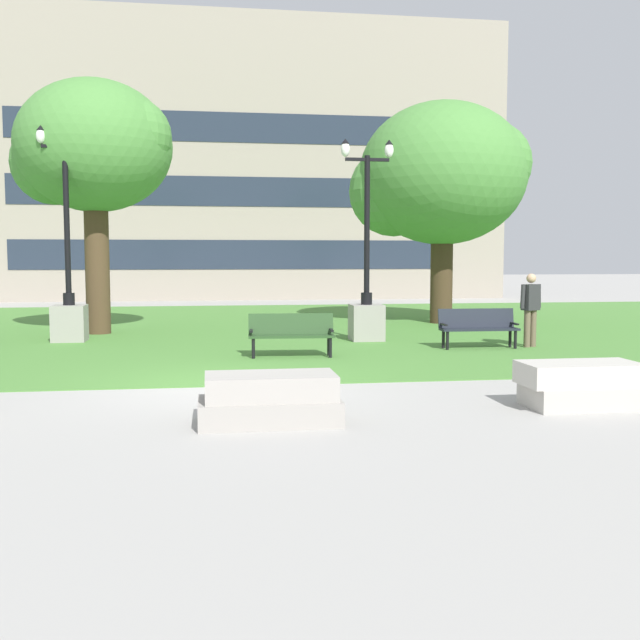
{
  "coord_description": "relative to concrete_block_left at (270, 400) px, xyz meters",
  "views": [
    {
      "loc": [
        -0.2,
        -12.2,
        2.14
      ],
      "look_at": [
        1.4,
        -1.4,
        1.2
      ],
      "focal_mm": 42.0,
      "sensor_mm": 36.0,
      "label": 1
    }
  ],
  "objects": [
    {
      "name": "concrete_block_right",
      "position": [
        4.5,
        0.39,
        0.0
      ],
      "size": [
        1.89,
        0.9,
        0.64
      ],
      "color": "#B2ADA3",
      "rests_on": "ground"
    },
    {
      "name": "lamp_post_right",
      "position": [
        -4.2,
        9.83,
        0.78
      ],
      "size": [
        1.32,
        0.8,
        5.28
      ],
      "color": "gray",
      "rests_on": "grass_lawn"
    },
    {
      "name": "tree_far_left",
      "position": [
        -3.8,
        11.66,
        4.68
      ],
      "size": [
        4.35,
        4.15,
        6.82
      ],
      "color": "#4C3823",
      "rests_on": "grass_lawn"
    },
    {
      "name": "lamp_post_left",
      "position": [
        3.15,
        8.94,
        0.73
      ],
      "size": [
        1.32,
        0.8,
        4.99
      ],
      "color": "gray",
      "rests_on": "grass_lawn"
    },
    {
      "name": "building_facade_distant",
      "position": [
        0.36,
        27.29,
        6.53
      ],
      "size": [
        27.36,
        1.03,
        13.7
      ],
      "color": "gray",
      "rests_on": "ground"
    },
    {
      "name": "grass_lawn",
      "position": [
        -0.55,
        12.79,
        -0.3
      ],
      "size": [
        40.0,
        20.0,
        0.02
      ],
      "primitive_type": "cube",
      "color": "#4C8438",
      "rests_on": "ground"
    },
    {
      "name": "park_bench_near_right",
      "position": [
        0.95,
        6.19,
        0.23
      ],
      "size": [
        1.83,
        0.64,
        0.9
      ],
      "color": "#284723",
      "rests_on": "grass_lawn"
    },
    {
      "name": "person_bystander_near_lawn",
      "position": [
        6.64,
        7.03,
        0.68
      ],
      "size": [
        0.63,
        0.38,
        1.71
      ],
      "color": "brown",
      "rests_on": "grass_lawn"
    },
    {
      "name": "park_bench_near_left",
      "position": [
        5.37,
        7.03,
        0.23
      ],
      "size": [
        1.81,
        0.57,
        0.9
      ],
      "color": "#1E232D",
      "rests_on": "grass_lawn"
    },
    {
      "name": "ground_plane",
      "position": [
        -0.55,
        2.79,
        -0.31
      ],
      "size": [
        140.0,
        140.0,
        0.0
      ],
      "primitive_type": "plane",
      "color": "#A3A09B"
    },
    {
      "name": "tree_far_right",
      "position": [
        6.45,
        13.42,
        4.32
      ],
      "size": [
        5.46,
        5.2,
        6.89
      ],
      "color": "#42301E",
      "rests_on": "grass_lawn"
    },
    {
      "name": "concrete_block_left",
      "position": [
        0.0,
        0.0,
        0.0
      ],
      "size": [
        1.8,
        0.9,
        0.64
      ],
      "color": "#9E9991",
      "rests_on": "ground"
    }
  ]
}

